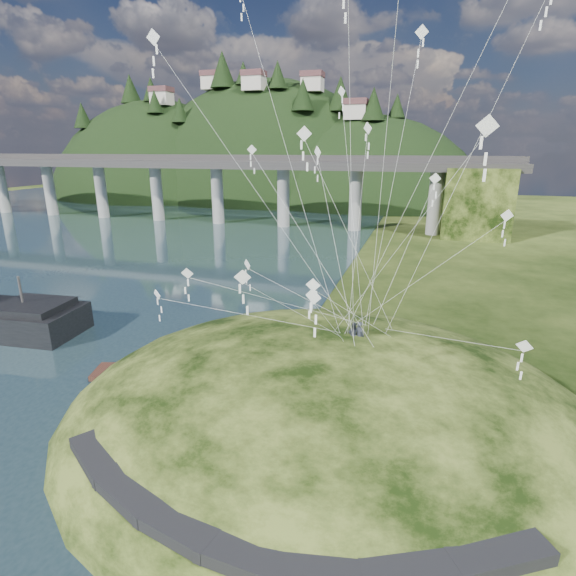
# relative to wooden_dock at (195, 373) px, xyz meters

# --- Properties ---
(ground) EXTENTS (320.00, 320.00, 0.00)m
(ground) POSITION_rel_wooden_dock_xyz_m (2.54, -3.69, -0.47)
(ground) COLOR black
(ground) RESTS_ON ground
(grass_hill) EXTENTS (36.00, 32.00, 13.00)m
(grass_hill) POSITION_rel_wooden_dock_xyz_m (10.54, -1.69, -1.97)
(grass_hill) COLOR black
(grass_hill) RESTS_ON ground
(footpath) EXTENTS (22.29, 5.84, 0.83)m
(footpath) POSITION_rel_wooden_dock_xyz_m (10.00, -13.43, 1.61)
(footpath) COLOR black
(footpath) RESTS_ON ground
(bridge) EXTENTS (160.00, 11.00, 15.00)m
(bridge) POSITION_rel_wooden_dock_xyz_m (-23.92, 66.38, 9.23)
(bridge) COLOR #2D2B2B
(bridge) RESTS_ON ground
(far_ridge) EXTENTS (153.00, 70.00, 94.50)m
(far_ridge) POSITION_rel_wooden_dock_xyz_m (-41.05, 118.48, -7.91)
(far_ridge) COLOR black
(far_ridge) RESTS_ON ground
(wooden_dock) EXTENTS (15.14, 6.37, 1.08)m
(wooden_dock) POSITION_rel_wooden_dock_xyz_m (0.00, 0.00, 0.00)
(wooden_dock) COLOR #311914
(wooden_dock) RESTS_ON ground
(kite_flyers) EXTENTS (1.30, 0.91, 1.89)m
(kite_flyers) POSITION_rel_wooden_dock_xyz_m (11.78, 0.22, 5.33)
(kite_flyers) COLOR #282C35
(kite_flyers) RESTS_ON ground
(kite_swarm) EXTENTS (21.54, 15.99, 21.23)m
(kite_swarm) POSITION_rel_wooden_dock_xyz_m (10.62, -0.96, 16.72)
(kite_swarm) COLOR white
(kite_swarm) RESTS_ON ground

